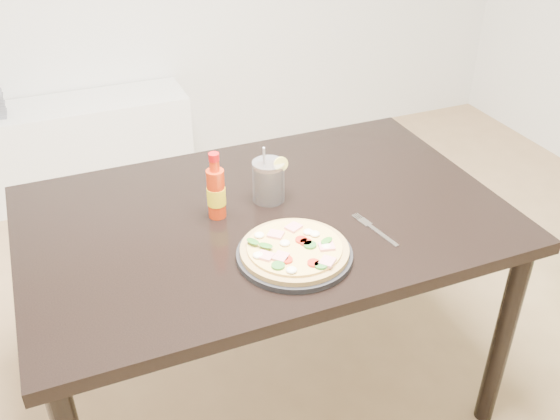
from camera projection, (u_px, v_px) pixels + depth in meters
name	position (u px, v px, depth m)	size (l,w,h in m)	color
dining_table	(265.00, 236.00, 1.87)	(1.40, 0.90, 0.75)	black
plate	(294.00, 255.00, 1.64)	(0.31, 0.31, 0.02)	black
pizza	(294.00, 249.00, 1.63)	(0.29, 0.29, 0.03)	tan
hot_sauce_bottle	(216.00, 192.00, 1.77)	(0.06, 0.06, 0.20)	red
cola_cup	(269.00, 182.00, 1.86)	(0.10, 0.10, 0.19)	black
fork	(374.00, 229.00, 1.75)	(0.05, 0.19, 0.00)	silver
media_console	(55.00, 152.00, 3.25)	(1.40, 0.34, 0.50)	white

